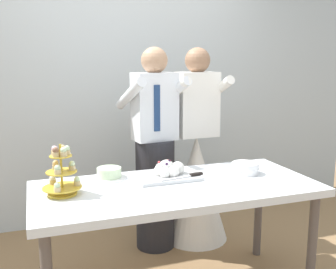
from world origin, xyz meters
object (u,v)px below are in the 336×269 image
object	(u,v)px
round_cake	(109,174)
cupcake_stand	(62,173)
plate_stack	(245,168)
dessert_table	(176,196)
person_bride	(196,174)
person_groom	(155,161)
main_cake_tray	(168,172)

from	to	relation	value
round_cake	cupcake_stand	bearing A→B (deg)	-144.31
round_cake	plate_stack	bearing A→B (deg)	-12.17
dessert_table	person_bride	xyz separation A→B (m)	(0.47, 0.77, -0.12)
plate_stack	person_bride	world-z (taller)	person_bride
dessert_table	plate_stack	xyz separation A→B (m)	(0.54, 0.08, 0.11)
dessert_table	person_groom	size ratio (longest dim) A/B	1.08
main_cake_tray	round_cake	world-z (taller)	main_cake_tray
cupcake_stand	person_groom	distance (m)	1.06
round_cake	person_bride	world-z (taller)	person_bride
main_cake_tray	person_bride	distance (m)	0.80
main_cake_tray	plate_stack	xyz separation A→B (m)	(0.55, -0.09, -0.00)
plate_stack	round_cake	distance (m)	0.94
plate_stack	round_cake	size ratio (longest dim) A/B	0.80
round_cake	dessert_table	bearing A→B (deg)	-36.58
cupcake_stand	round_cake	bearing A→B (deg)	35.69
plate_stack	person_bride	size ratio (longest dim) A/B	0.12
plate_stack	round_cake	xyz separation A→B (m)	(-0.92, 0.20, -0.01)
dessert_table	main_cake_tray	size ratio (longest dim) A/B	4.14
main_cake_tray	person_groom	size ratio (longest dim) A/B	0.26
plate_stack	main_cake_tray	bearing A→B (deg)	171.03
dessert_table	cupcake_stand	world-z (taller)	cupcake_stand
dessert_table	cupcake_stand	xyz separation A→B (m)	(-0.70, 0.05, 0.20)
person_bride	plate_stack	bearing A→B (deg)	-84.04
plate_stack	person_bride	distance (m)	0.73
dessert_table	person_bride	bearing A→B (deg)	58.71
person_bride	round_cake	bearing A→B (deg)	-149.75
cupcake_stand	plate_stack	world-z (taller)	cupcake_stand
dessert_table	round_cake	bearing A→B (deg)	143.42
dessert_table	person_bride	world-z (taller)	person_bride
person_bride	main_cake_tray	bearing A→B (deg)	-127.93
round_cake	person_bride	xyz separation A→B (m)	(0.85, 0.49, -0.22)
dessert_table	cupcake_stand	distance (m)	0.73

